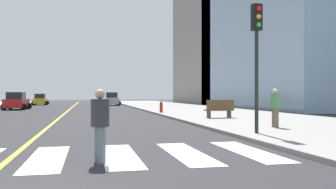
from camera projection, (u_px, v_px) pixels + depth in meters
name	position (u px, v px, depth m)	size (l,w,h in m)	color
sidewalk_kerb_east	(230.00, 115.00, 27.28)	(10.00, 120.00, 0.15)	gray
crosswalk_paint	(9.00, 159.00, 9.04)	(13.50, 4.00, 0.01)	silver
lane_divider_paint	(72.00, 108.00, 44.21)	(0.16, 80.00, 0.01)	yellow
parking_garage_concrete	(236.00, 43.00, 67.17)	(18.00, 24.00, 22.10)	gray
car_yellow_nearest	(40.00, 100.00, 56.32)	(2.46, 3.90, 1.73)	gold
car_silver_second	(112.00, 99.00, 54.54)	(2.75, 4.34, 1.92)	#B7B7BC
car_red_third	(17.00, 101.00, 39.01)	(2.71, 4.22, 1.85)	red
traffic_light_near_corner	(257.00, 42.00, 13.84)	(0.36, 0.41, 4.85)	black
park_bench	(219.00, 109.00, 22.97)	(1.81, 0.59, 1.12)	brown
pedestrian_crossing	(100.00, 122.00, 8.57)	(0.43, 0.43, 1.73)	slate
pedestrian_waiting_east	(275.00, 106.00, 16.28)	(0.42, 0.42, 1.71)	brown
fire_hydrant	(161.00, 107.00, 30.09)	(0.26, 0.26, 0.89)	red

